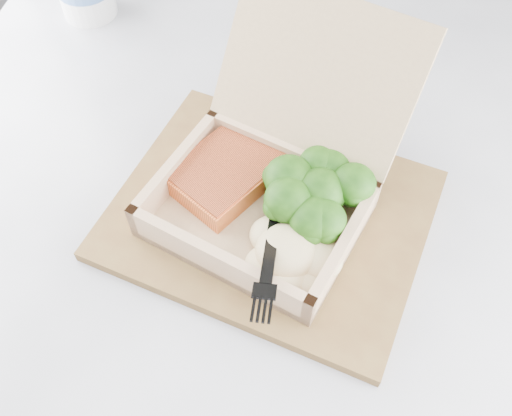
% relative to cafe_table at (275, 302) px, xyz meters
% --- Properties ---
extents(cafe_table, '(1.06, 1.06, 0.76)m').
position_rel_cafe_table_xyz_m(cafe_table, '(0.00, 0.00, 0.00)').
color(cafe_table, black).
rests_on(cafe_table, floor).
extents(serving_tray, '(0.32, 0.25, 0.01)m').
position_rel_cafe_table_xyz_m(serving_tray, '(-0.01, -0.00, 0.20)').
color(serving_tray, brown).
rests_on(serving_tray, cafe_table).
extents(takeout_container, '(0.22, 0.26, 0.17)m').
position_rel_cafe_table_xyz_m(takeout_container, '(-0.02, 0.02, 0.25)').
color(takeout_container, tan).
rests_on(takeout_container, serving_tray).
extents(salmon_fillet, '(0.12, 0.13, 0.02)m').
position_rel_cafe_table_xyz_m(salmon_fillet, '(-0.07, 0.01, 0.23)').
color(salmon_fillet, orange).
rests_on(salmon_fillet, takeout_container).
extents(broccoli_pile, '(0.12, 0.12, 0.04)m').
position_rel_cafe_table_xyz_m(broccoli_pile, '(0.03, 0.01, 0.24)').
color(broccoli_pile, '#336F18').
rests_on(broccoli_pile, takeout_container).
extents(mashed_potatoes, '(0.10, 0.08, 0.03)m').
position_rel_cafe_table_xyz_m(mashed_potatoes, '(0.03, -0.05, 0.24)').
color(mashed_potatoes, beige).
rests_on(mashed_potatoes, takeout_container).
extents(plastic_fork, '(0.06, 0.14, 0.03)m').
position_rel_cafe_table_xyz_m(plastic_fork, '(0.01, -0.04, 0.25)').
color(plastic_fork, black).
rests_on(plastic_fork, mashed_potatoes).
extents(receipt, '(0.10, 0.15, 0.00)m').
position_rel_cafe_table_xyz_m(receipt, '(-0.05, 0.18, 0.20)').
color(receipt, white).
rests_on(receipt, cafe_table).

